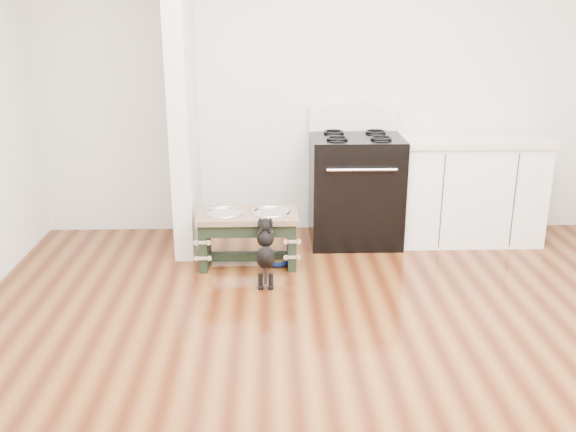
# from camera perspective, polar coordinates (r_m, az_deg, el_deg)

# --- Properties ---
(ground) EXTENTS (5.00, 5.00, 0.00)m
(ground) POSITION_cam_1_polar(r_m,az_deg,el_deg) (3.71, 6.23, -13.73)
(ground) COLOR #441C0C
(ground) RESTS_ON ground
(room_shell) EXTENTS (5.00, 5.00, 5.00)m
(room_shell) POSITION_cam_1_polar(r_m,az_deg,el_deg) (3.17, 7.24, 12.00)
(room_shell) COLOR silver
(room_shell) RESTS_ON ground
(partition_wall) EXTENTS (0.15, 0.80, 2.70)m
(partition_wall) POSITION_cam_1_polar(r_m,az_deg,el_deg) (5.30, -9.38, 11.36)
(partition_wall) COLOR silver
(partition_wall) RESTS_ON ground
(oven_range) EXTENTS (0.76, 0.69, 1.14)m
(oven_range) POSITION_cam_1_polar(r_m,az_deg,el_deg) (5.53, 5.99, 2.55)
(oven_range) COLOR black
(oven_range) RESTS_ON ground
(cabinet_run) EXTENTS (1.24, 0.64, 0.91)m
(cabinet_run) POSITION_cam_1_polar(r_m,az_deg,el_deg) (5.76, 15.67, 2.36)
(cabinet_run) COLOR white
(cabinet_run) RESTS_ON ground
(dog_feeder) EXTENTS (0.78, 0.42, 0.44)m
(dog_feeder) POSITION_cam_1_polar(r_m,az_deg,el_deg) (5.02, -3.59, -1.09)
(dog_feeder) COLOR black
(dog_feeder) RESTS_ON ground
(puppy) EXTENTS (0.14, 0.40, 0.47)m
(puppy) POSITION_cam_1_polar(r_m,az_deg,el_deg) (4.69, -2.02, -3.02)
(puppy) COLOR black
(puppy) RESTS_ON ground
(floor_bowl) EXTENTS (0.24, 0.24, 0.06)m
(floor_bowl) POSITION_cam_1_polar(r_m,az_deg,el_deg) (5.09, -0.89, -4.05)
(floor_bowl) COLOR navy
(floor_bowl) RESTS_ON ground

